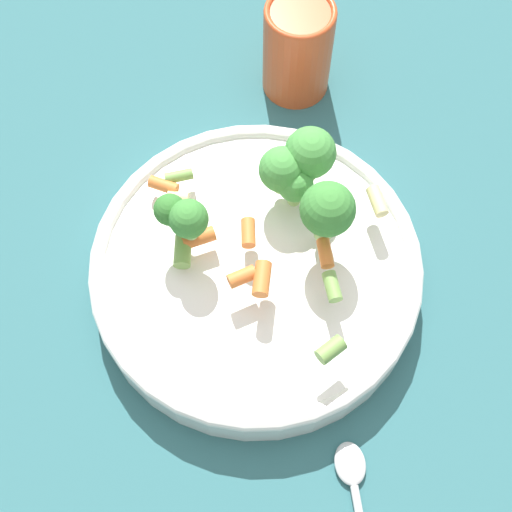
# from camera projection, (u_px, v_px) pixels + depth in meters

# --- Properties ---
(ground_plane) EXTENTS (3.00, 3.00, 0.00)m
(ground_plane) POSITION_uv_depth(u_px,v_px,m) (256.00, 281.00, 0.67)
(ground_plane) COLOR #2D6066
(bowl) EXTENTS (0.30, 0.30, 0.05)m
(bowl) POSITION_uv_depth(u_px,v_px,m) (256.00, 270.00, 0.65)
(bowl) COLOR white
(bowl) RESTS_ON ground_plane
(pasta_salad) EXTENTS (0.22, 0.21, 0.08)m
(pasta_salad) POSITION_uv_depth(u_px,v_px,m) (285.00, 190.00, 0.61)
(pasta_salad) COLOR #8CB766
(pasta_salad) RESTS_ON bowl
(cup) EXTENTS (0.07, 0.07, 0.11)m
(cup) POSITION_uv_depth(u_px,v_px,m) (298.00, 48.00, 0.72)
(cup) COLOR #CC4C23
(cup) RESTS_ON ground_plane
(spoon) EXTENTS (0.05, 0.15, 0.01)m
(spoon) POSITION_uv_depth(u_px,v_px,m) (356.00, 499.00, 0.58)
(spoon) COLOR silver
(spoon) RESTS_ON ground_plane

